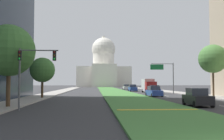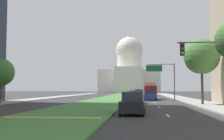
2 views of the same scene
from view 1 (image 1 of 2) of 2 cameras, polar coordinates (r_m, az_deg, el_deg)
name	(u,v)px [view 1 (image 1 of 2)]	position (r m, az deg, el deg)	size (l,w,h in m)	color
ground_plane	(112,90)	(76.86, -0.11, -4.54)	(302.40, 302.40, 0.00)	#333335
grass_median	(113,91)	(70.00, 0.26, -4.65)	(7.22, 123.71, 0.14)	#427A38
median_curb_nose	(157,110)	(21.22, 9.99, -8.60)	(6.49, 0.50, 0.04)	gold
lane_dashes_right	(170,96)	(45.24, 12.57, -5.67)	(0.16, 38.35, 0.01)	silver
sidewalk_left	(58,92)	(63.56, -11.85, -4.77)	(4.00, 123.71, 0.15)	#9E9991
sidewalk_right	(171,92)	(65.71, 12.85, -4.69)	(4.00, 123.71, 0.15)	#9E9991
capitol_building	(104,69)	(144.99, -1.87, 0.32)	(29.31, 22.79, 28.66)	silver
traffic_light_near_left	(30,65)	(22.82, -17.66, 1.04)	(3.34, 0.35, 5.20)	#515456
overhead_guide_sign	(165,72)	(55.45, 11.59, -0.38)	(4.99, 0.20, 6.50)	#515456
street_tree_left_near	(9,51)	(25.68, -21.76, 4.00)	(4.77, 4.77, 7.67)	#4C3823
street_tree_left_mid	(42,70)	(39.30, -15.08, -0.01)	(3.66, 3.66, 6.02)	#4C3823
street_tree_right_mid	(213,59)	(42.88, 21.34, 2.31)	(4.41, 4.41, 8.22)	#4C3823
sedan_lead_stopped	(197,98)	(27.00, 18.25, -5.82)	(2.01, 4.21, 1.78)	black
sedan_midblock	(154,92)	(43.81, 9.22, -4.73)	(2.14, 4.43, 1.75)	navy
sedan_distant	(155,90)	(54.25, 9.35, -4.33)	(2.23, 4.49, 1.80)	navy
sedan_far_horizon	(133,88)	(69.75, 4.56, -4.00)	(1.96, 4.59, 1.84)	navy
sedan_very_far	(126,87)	(86.11, 3.13, -3.80)	(1.94, 4.39, 1.75)	#BCBCC1
box_truck_delivery	(149,85)	(60.41, 8.07, -3.39)	(2.40, 6.40, 3.20)	maroon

